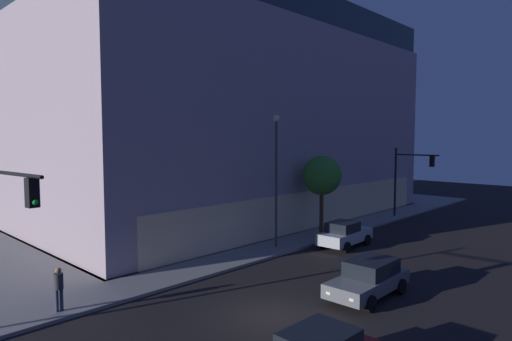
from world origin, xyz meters
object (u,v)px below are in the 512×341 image
Objects in this scene: modern_building at (229,116)px; sidewalk_tree at (322,176)px; car_grey at (369,278)px; pedestrian_waiting at (59,285)px; car_silver at (345,234)px; street_lamp_sidewalk at (276,165)px; traffic_light_far_corner at (408,172)px; traffic_light_near_corner at (1,220)px.

modern_building is 6.21× the size of sidewalk_tree.
modern_building reaches higher than car_grey.
sidewalk_tree reaches higher than pedestrian_waiting.
modern_building is at bearing 80.83° from sidewalk_tree.
modern_building is 25.33m from pedestrian_waiting.
pedestrian_waiting is 0.40× the size of car_silver.
street_lamp_sidewalk reaches higher than car_grey.
traffic_light_far_corner is 1.38× the size of car_silver.
modern_building is at bearing 77.27° from car_silver.
traffic_light_near_corner reaches higher than car_grey.
car_silver is (17.37, -2.33, -0.37)m from pedestrian_waiting.
pedestrian_waiting reaches higher than car_silver.
pedestrian_waiting is (2.30, 1.26, -3.14)m from traffic_light_near_corner.
car_grey is at bearing -140.96° from car_silver.
pedestrian_waiting is (-20.67, -12.30, -7.94)m from modern_building.
street_lamp_sidewalk is 10.31m from car_grey.
traffic_light_near_corner is 4.09m from pedestrian_waiting.
street_lamp_sidewalk reaches higher than traffic_light_near_corner.
street_lamp_sidewalk is 6.42m from car_silver.
sidewalk_tree is at bearing 63.70° from car_silver.
traffic_light_far_corner is at bearing 6.03° from car_silver.
street_lamp_sidewalk is 1.47× the size of sidewalk_tree.
modern_building is at bearing 30.56° from traffic_light_near_corner.
car_silver is (3.46, -2.92, -4.55)m from street_lamp_sidewalk.
modern_building is 8.01× the size of car_silver.
car_silver is (-1.40, -2.83, -3.57)m from sidewalk_tree.
car_grey is 8.96m from car_silver.
street_lamp_sidewalk is at bearing 6.52° from traffic_light_near_corner.
sidewalk_tree is at bearing 1.54° from pedestrian_waiting.
street_lamp_sidewalk is at bearing -120.02° from modern_building.
car_silver is at bearing -7.63° from pedestrian_waiting.
sidewalk_tree reaches higher than car_grey.
modern_building reaches higher than traffic_light_far_corner.
street_lamp_sidewalk is at bearing 2.45° from pedestrian_waiting.
pedestrian_waiting is (-29.57, 1.04, -2.94)m from traffic_light_far_corner.
modern_building reaches higher than sidewalk_tree.
traffic_light_far_corner is 20.64m from car_grey.
street_lamp_sidewalk reaches higher than pedestrian_waiting.
pedestrian_waiting is (-18.77, -0.51, -3.21)m from sidewalk_tree.
car_grey is at bearing -116.85° from modern_building.
modern_building is at bearing 30.76° from pedestrian_waiting.
street_lamp_sidewalk is at bearing 174.05° from traffic_light_far_corner.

